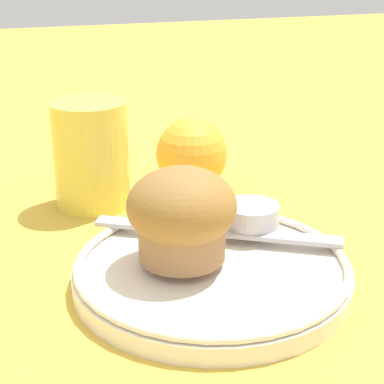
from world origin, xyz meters
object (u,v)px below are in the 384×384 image
muffin (182,215)px  butter_knife (216,231)px  juice_glass (91,155)px  orange_fruit (192,154)px

muffin → butter_knife: muffin is taller
muffin → juice_glass: juice_glass is taller
butter_knife → orange_fruit: size_ratio=2.47×
orange_fruit → juice_glass: (-0.10, -0.01, 0.01)m
muffin → juice_glass: 0.17m
butter_knife → juice_glass: 0.16m
muffin → butter_knife: bearing=38.4°
juice_glass → butter_knife: bearing=-62.4°
muffin → juice_glass: bearing=101.6°
butter_knife → orange_fruit: orange_fruit is taller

